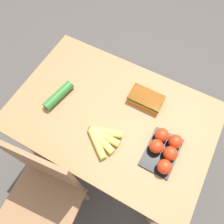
# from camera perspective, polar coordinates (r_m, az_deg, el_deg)

# --- Properties ---
(ground_plane) EXTENTS (12.00, 12.00, 0.00)m
(ground_plane) POSITION_cam_1_polar(r_m,az_deg,el_deg) (1.91, 0.00, -10.78)
(ground_plane) COLOR #4C4742
(dining_table) EXTENTS (1.09, 0.73, 0.78)m
(dining_table) POSITION_cam_1_polar(r_m,az_deg,el_deg) (1.30, 0.00, -3.25)
(dining_table) COLOR #9E7044
(dining_table) RESTS_ON ground_plane
(chair) EXTENTS (0.46, 0.44, 1.00)m
(chair) POSITION_cam_1_polar(r_m,az_deg,el_deg) (1.39, -17.31, -19.87)
(chair) COLOR #8E6642
(chair) RESTS_ON ground_plane
(banana_bunch) EXTENTS (0.18, 0.18, 0.04)m
(banana_bunch) POSITION_cam_1_polar(r_m,az_deg,el_deg) (1.10, -2.61, -6.78)
(banana_bunch) COLOR brown
(banana_bunch) RESTS_ON dining_table
(tomato_pack) EXTENTS (0.15, 0.22, 0.08)m
(tomato_pack) POSITION_cam_1_polar(r_m,az_deg,el_deg) (1.10, 13.70, -9.30)
(tomato_pack) COLOR black
(tomato_pack) RESTS_ON dining_table
(carrot_bag) EXTENTS (0.19, 0.11, 0.05)m
(carrot_bag) POSITION_cam_1_polar(r_m,az_deg,el_deg) (1.20, 8.92, 3.47)
(carrot_bag) COLOR orange
(carrot_bag) RESTS_ON dining_table
(cucumber_near) EXTENTS (0.08, 0.20, 0.05)m
(cucumber_near) POSITION_cam_1_polar(r_m,az_deg,el_deg) (1.24, -13.79, 4.22)
(cucumber_near) COLOR #2D702D
(cucumber_near) RESTS_ON dining_table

